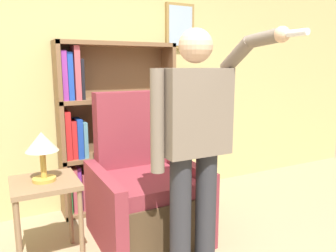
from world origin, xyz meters
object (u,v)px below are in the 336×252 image
Objects in this scene: side_table at (45,195)px; armchair at (144,193)px; bookcase at (106,127)px; person_standing at (195,139)px; table_lamp at (42,146)px.

armchair is at bearing 5.30° from side_table.
person_standing reaches higher than bookcase.
side_table is 0.38m from table_lamp.
bookcase is 1.37× the size of armchair.
person_standing reaches higher than side_table.
armchair reaches higher than table_lamp.
side_table is 1.80× the size of table_lamp.
person_standing is at bearing -83.36° from armchair.
table_lamp is at bearing 145.53° from person_standing.
table_lamp is at bearing -116.57° from side_table.
bookcase is 1.42m from person_standing.
armchair is at bearing 5.30° from table_lamp.
bookcase is 4.72× the size of table_lamp.
side_table is (-0.82, -0.08, 0.16)m from armchair.
bookcase is 1.06m from table_lamp.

